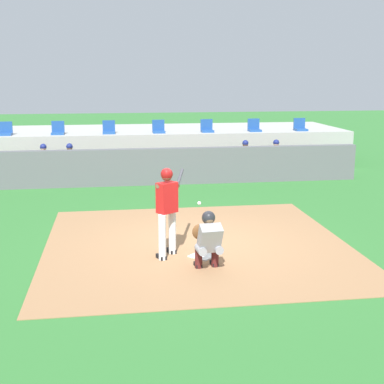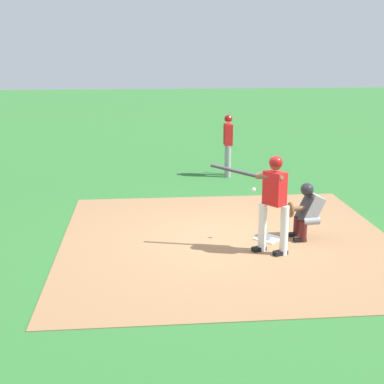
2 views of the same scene
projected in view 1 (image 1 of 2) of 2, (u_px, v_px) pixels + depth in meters
The scene contains 19 objects.
ground_plane at pixel (197, 244), 11.46m from camera, with size 80.00×80.00×0.00m, color #2D6B2D.
dirt_infield at pixel (197, 244), 11.46m from camera, with size 6.40×6.40×0.01m, color #936B47.
home_plate at pixel (203, 256), 10.69m from camera, with size 0.44×0.44×0.02m, color white.
batter_at_plate at pixel (168, 206), 10.49m from camera, with size 0.72×1.36×1.80m.
catcher_crouched at pixel (208, 238), 9.88m from camera, with size 0.52×1.41×1.13m.
dugout_wall at pixel (166, 166), 17.61m from camera, with size 13.00×0.30×1.20m, color #59595E.
dugout_bench at pixel (164, 172), 18.66m from camera, with size 11.80×0.44×0.45m, color olive.
dugout_player_0 at pixel (44, 163), 17.84m from camera, with size 0.49×0.70×1.30m.
dugout_player_1 at pixel (70, 162), 17.96m from camera, with size 0.49×0.70×1.30m.
dugout_player_2 at pixel (246, 158), 18.83m from camera, with size 0.49×0.70×1.30m.
dugout_player_3 at pixel (277, 157), 18.98m from camera, with size 0.49×0.70×1.30m.
stands_platform at pixel (156, 146), 21.84m from camera, with size 15.00×4.40×1.40m, color #9E9E99.
stadium_seat_0 at pixel (6, 131), 19.40m from camera, with size 0.46×0.46×0.48m.
stadium_seat_1 at pixel (58, 131), 19.67m from camera, with size 0.46×0.46×0.48m.
stadium_seat_2 at pixel (109, 130), 19.93m from camera, with size 0.46×0.46×0.48m.
stadium_seat_3 at pixel (159, 129), 20.19m from camera, with size 0.46×0.46×0.48m.
stadium_seat_4 at pixel (207, 128), 20.46m from camera, with size 0.46×0.46×0.48m.
stadium_seat_5 at pixel (254, 128), 20.72m from camera, with size 0.46×0.46×0.48m.
stadium_seat_6 at pixel (300, 127), 20.98m from camera, with size 0.46×0.46×0.48m.
Camera 1 is at (-1.69, -10.82, 3.57)m, focal length 50.07 mm.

